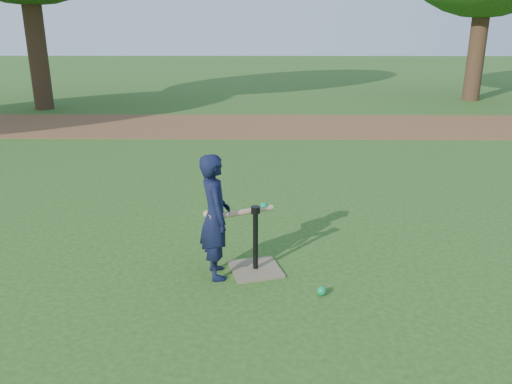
{
  "coord_description": "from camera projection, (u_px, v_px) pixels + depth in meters",
  "views": [
    {
      "loc": [
        0.06,
        -3.75,
        2.07
      ],
      "look_at": [
        -0.01,
        0.63,
        0.65
      ],
      "focal_mm": 35.0,
      "sensor_mm": 36.0,
      "label": 1
    }
  ],
  "objects": [
    {
      "name": "ground",
      "position": [
        256.0,
        288.0,
        4.21
      ],
      "size": [
        80.0,
        80.0,
        0.0
      ],
      "primitive_type": "plane",
      "color": "#285116",
      "rests_on": "ground"
    },
    {
      "name": "dirt_strip",
      "position": [
        261.0,
        126.0,
        11.34
      ],
      "size": [
        24.0,
        3.0,
        0.01
      ],
      "primitive_type": "cube",
      "color": "brown",
      "rests_on": "ground"
    },
    {
      "name": "child",
      "position": [
        215.0,
        217.0,
        4.27
      ],
      "size": [
        0.36,
        0.46,
        1.1
      ],
      "primitive_type": "imported",
      "rotation": [
        0.0,
        0.0,
        1.84
      ],
      "color": "black",
      "rests_on": "ground"
    },
    {
      "name": "wiffle_ball_ground",
      "position": [
        322.0,
        291.0,
        4.09
      ],
      "size": [
        0.08,
        0.08,
        0.08
      ],
      "primitive_type": "sphere",
      "color": "#0C8E49",
      "rests_on": "ground"
    },
    {
      "name": "swing_action",
      "position": [
        243.0,
        211.0,
        4.35
      ],
      "size": [
        0.61,
        0.32,
        0.09
      ],
      "color": "tan",
      "rests_on": "ground"
    },
    {
      "name": "batting_tee",
      "position": [
        256.0,
        259.0,
        4.49
      ],
      "size": [
        0.53,
        0.53,
        0.61
      ],
      "color": "#7C6B4E",
      "rests_on": "ground"
    }
  ]
}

